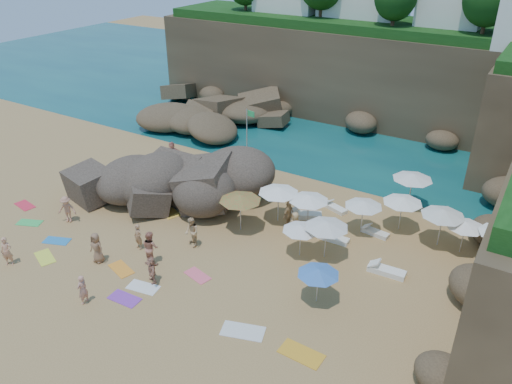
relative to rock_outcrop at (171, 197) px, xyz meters
The scene contains 50 objects.
ground 5.14m from the rock_outcrop, 30.34° to the right, with size 120.00×120.00×0.00m, color tan.
seawater 27.76m from the rock_outcrop, 80.81° to the left, with size 120.00×120.00×0.00m, color #0C4751.
cliff_back 23.65m from the rock_outcrop, 73.98° to the left, with size 44.00×8.00×8.00m, color brown.
rock_promontory 14.93m from the rock_outcrop, 116.10° to the left, with size 12.00×7.00×2.00m, color brown, non-canonical shape.
clifftop_trees 22.32m from the rock_outcrop, 61.45° to the left, with size 35.60×23.82×4.40m.
marina_masts 30.09m from the rock_outcrop, 113.76° to the left, with size 3.10×0.10×6.00m.
rock_outcrop is the anchor object (origin of this frame).
flag_pole 8.70m from the rock_outcrop, 83.61° to the left, with size 0.76×0.20×3.94m.
parasol_0 7.95m from the rock_outcrop, ahead, with size 2.45×2.45×2.32m.
parasol_1 12.80m from the rock_outcrop, 11.62° to the left, with size 2.21×2.21×2.09m.
parasol_2 15.75m from the rock_outcrop, 26.72° to the left, with size 2.52×2.52×2.38m.
parasol_3 17.12m from the rock_outcrop, 12.02° to the left, with size 2.43×2.43×2.30m.
parasol_4 18.29m from the rock_outcrop, 10.98° to the left, with size 2.08×2.08×1.97m.
parasol_5 9.80m from the rock_outcrop, ahead, with size 2.37×2.37×2.24m.
parasol_6 6.61m from the rock_outcrop, ahead, with size 2.49×2.49×2.36m.
parasol_7 14.92m from the rock_outcrop, 15.70° to the left, with size 2.32×2.32×2.19m.
parasol_8 20.00m from the rock_outcrop, ahead, with size 2.28×2.28×2.16m.
parasol_9 11.83m from the rock_outcrop, ahead, with size 2.39×2.39×2.26m.
parasol_10 13.70m from the rock_outcrop, 19.20° to the right, with size 2.03×2.03×1.92m.
parasol_11 10.63m from the rock_outcrop, ahead, with size 2.03×2.03×1.92m.
lounger_0 9.13m from the rock_outcrop, 14.78° to the left, with size 2.06×0.69×0.32m, color white.
lounger_1 11.44m from the rock_outcrop, ahead, with size 1.77×0.59×0.28m, color white.
lounger_2 17.36m from the rock_outcrop, 23.32° to the left, with size 1.54×0.51×0.24m, color silver.
lounger_3 10.89m from the rock_outcrop, 22.54° to the left, with size 1.67×0.56×0.26m, color white.
lounger_4 13.50m from the rock_outcrop, 11.62° to the left, with size 1.64×0.55×0.26m, color white.
lounger_5 15.03m from the rock_outcrop, ahead, with size 1.95×0.65×0.30m, color white.
towel_2 8.07m from the rock_outcrop, 68.83° to the right, with size 1.56×0.78×0.03m, color orange.
towel_3 8.80m from the rock_outcrop, 126.72° to the right, with size 1.49×0.74×0.03m, color green.
towel_4 9.06m from the rock_outcrop, 99.01° to the right, with size 1.57×0.79×0.03m, color #E0EB3D.
towel_5 9.47m from the rock_outcrop, 58.41° to the right, with size 1.61×0.81×0.03m, color white.
towel_6 10.35m from the rock_outcrop, 62.50° to the right, with size 1.60×0.80×0.03m, color purple.
towel_7 9.40m from the rock_outcrop, 141.76° to the right, with size 1.53×0.77×0.03m, color red.
towel_8 7.83m from the rock_outcrop, 106.35° to the right, with size 1.50×0.75×0.03m, color #247CC4.
towel_9 8.91m from the rock_outcrop, 41.19° to the right, with size 1.47×0.73×0.03m, color #F76075.
towel_10 15.84m from the rock_outcrop, 29.81° to the right, with size 1.90×0.95×0.03m, color gold.
towel_11 6.56m from the rock_outcrop, 159.46° to the right, with size 1.48×0.74×0.03m, color green.
towel_12 1.88m from the rock_outcrop, 55.76° to the right, with size 1.93×0.96×0.03m, color yellow.
towel_13 13.55m from the rock_outcrop, 36.41° to the right, with size 1.94×0.97×0.03m, color silver.
person_stand_0 10.65m from the rock_outcrop, 103.54° to the right, with size 0.61×0.40×1.67m, color tan.
person_stand_1 7.38m from the rock_outcrop, 57.91° to the right, with size 0.93×0.73×1.92m, color tan.
person_stand_2 5.32m from the rock_outcrop, 76.59° to the left, with size 1.13×0.46×1.74m, color tan.
person_stand_3 8.60m from the rock_outcrop, ahead, with size 1.08×0.45×1.84m, color #A78353.
person_stand_4 9.35m from the rock_outcrop, ahead, with size 0.80×0.44×1.64m, color tan.
person_stand_5 5.79m from the rock_outcrop, 128.51° to the left, with size 1.53×0.44×1.65m, color #BA6C5D.
person_stand_6 10.93m from the rock_outcrop, 72.12° to the right, with size 0.58×0.38×1.58m, color tan.
person_lie_0 6.58m from the rock_outcrop, 120.00° to the right, with size 1.10×1.70×0.45m, color tan.
person_lie_2 7.78m from the rock_outcrop, 79.64° to the right, with size 0.84×1.73×0.46m, color #876043.
person_lie_3 9.01m from the rock_outcrop, 55.80° to the right, with size 1.35×1.46×0.39m, color tan.
person_lie_4 6.08m from the rock_outcrop, 66.72° to the right, with size 0.55×1.50×0.36m, color #A47752.
person_lie_5 6.17m from the rock_outcrop, 38.55° to the right, with size 0.87×1.78×0.68m, color tan.
Camera 1 is at (15.70, -19.44, 16.00)m, focal length 35.00 mm.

